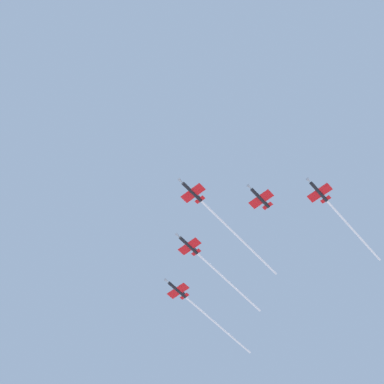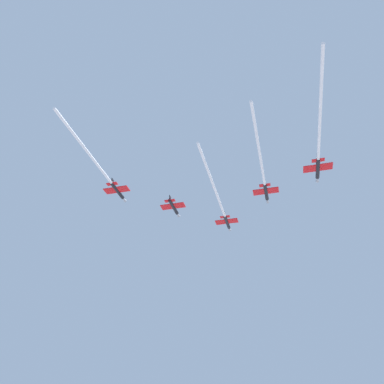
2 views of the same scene
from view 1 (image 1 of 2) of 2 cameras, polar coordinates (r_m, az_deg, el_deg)
name	(u,v)px [view 1 (image 1 of 2)]	position (r m, az deg, el deg)	size (l,w,h in m)	color
jet_lead	(219,219)	(208.71, 2.54, -2.46)	(49.22, 22.35, 2.41)	black
jet_port_inner	(260,198)	(204.33, 6.28, -0.52)	(11.42, 8.83, 2.41)	black
jet_starboard_inner	(210,265)	(221.73, 1.72, -6.79)	(44.39, 20.34, 2.41)	black
jet_port_outer	(337,212)	(214.03, 13.23, -1.79)	(41.77, 19.25, 2.41)	black
jet_starboard_outer	(200,309)	(233.46, 0.74, -10.79)	(46.24, 21.11, 2.41)	black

